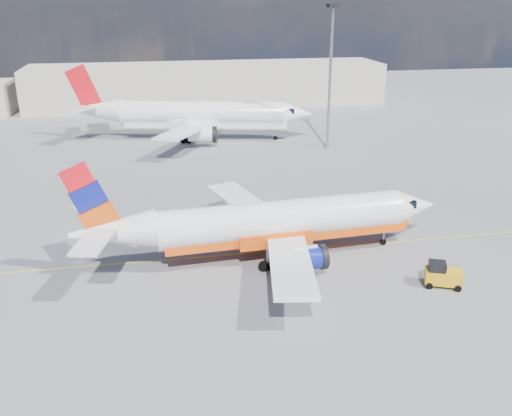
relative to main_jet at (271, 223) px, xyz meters
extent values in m
plane|color=slate|center=(-2.28, -1.83, -3.18)|extent=(240.00, 240.00, 0.00)
cube|color=yellow|center=(-2.28, 1.17, -3.18)|extent=(70.00, 0.15, 0.01)
cube|color=#BAB4A1|center=(2.72, 73.17, 0.82)|extent=(70.00, 14.00, 8.00)
cylinder|color=white|center=(0.99, 0.07, 0.21)|extent=(20.93, 4.71, 3.21)
cone|color=white|center=(13.22, 0.96, 0.21)|extent=(4.00, 3.47, 3.21)
cone|color=white|center=(-12.65, -0.92, 0.54)|extent=(6.81, 3.52, 3.05)
cube|color=black|center=(11.90, 0.87, 0.73)|extent=(1.76, 2.28, 0.66)
cube|color=#DA4A0D|center=(1.46, 0.11, -0.87)|extent=(20.89, 4.14, 1.13)
cube|color=white|center=(-0.90, 6.55, -0.64)|extent=(6.40, 11.69, 0.76)
cube|color=white|center=(0.06, -6.61, -0.64)|extent=(4.90, 11.67, 0.76)
cylinder|color=navy|center=(1.15, 4.34, -1.53)|extent=(3.52, 2.03, 1.79)
cylinder|color=navy|center=(1.77, -4.13, -1.53)|extent=(3.52, 2.03, 1.79)
cylinder|color=black|center=(2.65, 4.45, -1.53)|extent=(0.61, 2.01, 1.98)
cylinder|color=black|center=(3.27, -4.02, -1.53)|extent=(0.61, 2.01, 1.98)
cube|color=#DA4A0D|center=(-14.06, -1.03, 3.42)|extent=(4.44, 0.60, 5.89)
cube|color=white|center=(-14.28, 1.98, 1.16)|extent=(3.70, 5.15, 0.17)
cube|color=white|center=(-13.84, -4.04, 1.16)|extent=(3.14, 5.07, 0.17)
cylinder|color=#95959D|center=(10.39, 0.76, -2.00)|extent=(0.18, 0.18, 1.98)
cylinder|color=black|center=(10.39, 0.76, -2.92)|extent=(0.54, 0.26, 0.53)
cylinder|color=black|center=(-1.06, 2.19, -2.76)|extent=(0.87, 0.42, 0.85)
cylinder|color=black|center=(-0.73, -2.32, -2.76)|extent=(0.87, 0.42, 0.85)
cylinder|color=white|center=(-1.34, 43.31, 0.83)|extent=(24.75, 9.05, 3.79)
cone|color=white|center=(12.80, 40.15, 0.83)|extent=(5.18, 4.67, 3.79)
cone|color=white|center=(-17.11, 46.84, 1.22)|extent=(8.40, 5.22, 3.60)
cube|color=black|center=(11.27, 40.49, 1.44)|extent=(2.41, 2.91, 0.78)
cube|color=white|center=(-0.80, 43.19, -0.45)|extent=(24.61, 8.40, 1.34)
cube|color=white|center=(-1.27, 51.29, -0.17)|extent=(3.89, 13.46, 0.90)
cube|color=white|center=(-4.68, 36.07, -0.17)|extent=(9.18, 13.56, 0.90)
cylinder|color=white|center=(0.30, 48.09, -1.23)|extent=(4.38, 2.94, 2.12)
cylinder|color=white|center=(-1.89, 38.30, -1.23)|extent=(4.38, 2.94, 2.12)
cylinder|color=black|center=(2.04, 47.70, -1.23)|extent=(1.05, 2.41, 2.34)
cylinder|color=black|center=(-0.15, 37.91, -1.23)|extent=(1.05, 2.41, 2.34)
cube|color=red|center=(-18.74, 47.21, 4.62)|extent=(5.18, 1.47, 6.96)
cube|color=white|center=(-17.96, 50.69, 1.95)|extent=(2.96, 5.78, 0.20)
cube|color=white|center=(-19.52, 43.73, 1.95)|extent=(4.95, 6.04, 0.20)
cylinder|color=#95959D|center=(9.53, 40.88, -1.79)|extent=(0.24, 0.24, 2.34)
cylinder|color=black|center=(9.53, 40.88, -2.87)|extent=(0.67, 0.40, 0.62)
cylinder|color=black|center=(-2.93, 46.41, -2.68)|extent=(1.07, 0.63, 1.00)
cylinder|color=black|center=(-4.10, 41.19, -2.68)|extent=(1.07, 0.63, 1.00)
cylinder|color=black|center=(11.16, -6.26, -2.92)|extent=(0.56, 0.39, 0.52)
cylinder|color=black|center=(10.61, -7.61, -2.92)|extent=(0.56, 0.39, 0.52)
cylinder|color=black|center=(13.08, -7.04, -2.92)|extent=(0.56, 0.39, 0.52)
cylinder|color=black|center=(12.54, -8.39, -2.92)|extent=(0.56, 0.39, 0.52)
cube|color=gold|center=(11.85, -7.33, -2.40)|extent=(3.05, 2.36, 1.04)
cube|color=black|center=(11.37, -7.13, -1.57)|extent=(1.62, 1.62, 0.62)
cube|color=white|center=(1.15, 1.24, -3.16)|extent=(0.41, 0.41, 0.04)
cone|color=#F55409|center=(1.15, 1.24, -2.88)|extent=(0.35, 0.35, 0.53)
cylinder|color=#95959D|center=(15.78, 34.59, 6.44)|extent=(0.42, 0.42, 19.25)
cube|color=black|center=(15.78, 34.59, 16.36)|extent=(1.44, 1.44, 0.48)
camera|label=1|loc=(-9.34, -42.67, 17.61)|focal=40.00mm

